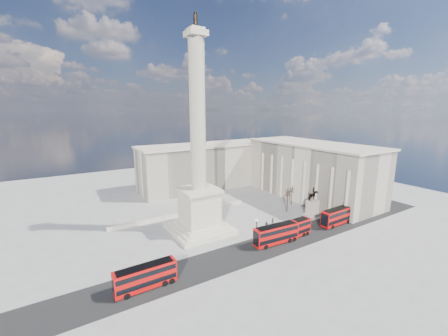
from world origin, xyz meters
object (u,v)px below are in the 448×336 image
object	(u,v)px
victorian_lamp	(256,231)
equestrian_statue	(312,205)
red_bus_a	(146,277)
red_bus_c	(292,229)
pedestrian_crossing	(266,224)
nelsons_column	(199,180)
red_bus_b	(276,234)
pedestrian_walking	(273,221)
pedestrian_standing	(322,214)
red_bus_d	(338,216)

from	to	relation	value
victorian_lamp	equestrian_statue	distance (m)	26.09
red_bus_a	victorian_lamp	bearing A→B (deg)	2.89
victorian_lamp	red_bus_a	bearing A→B (deg)	-176.17
red_bus_c	pedestrian_crossing	distance (m)	7.89
nelsons_column	pedestrian_crossing	distance (m)	20.81
nelsons_column	red_bus_b	size ratio (longest dim) A/B	4.56
victorian_lamp	equestrian_statue	world-z (taller)	equestrian_statue
red_bus_c	red_bus_a	bearing A→B (deg)	179.97
red_bus_c	pedestrian_walking	distance (m)	8.44
red_bus_c	pedestrian_walking	xyz separation A→B (m)	(1.24, 8.26, -1.23)
pedestrian_standing	equestrian_statue	bearing A→B (deg)	-72.40
red_bus_d	pedestrian_standing	xyz separation A→B (m)	(0.44, 5.32, -1.48)
red_bus_c	pedestrian_standing	world-z (taller)	red_bus_c
red_bus_a	equestrian_statue	world-z (taller)	equestrian_statue
nelsons_column	pedestrian_crossing	world-z (taller)	nelsons_column
red_bus_d	pedestrian_standing	size ratio (longest dim) A/B	6.68
nelsons_column	equestrian_statue	bearing A→B (deg)	-13.35
red_bus_a	victorian_lamp	xyz separation A→B (m)	(24.41, 1.63, 1.68)
red_bus_d	pedestrian_crossing	xyz separation A→B (m)	(-17.22, 8.10, -1.47)
victorian_lamp	red_bus_c	bearing A→B (deg)	-4.32
red_bus_a	red_bus_b	world-z (taller)	red_bus_b
red_bus_b	pedestrian_crossing	bearing A→B (deg)	68.65
red_bus_d	victorian_lamp	size ratio (longest dim) A/B	1.66
red_bus_d	pedestrian_walking	size ratio (longest dim) A/B	5.97
red_bus_a	red_bus_b	bearing A→B (deg)	0.45
red_bus_b	pedestrian_standing	size ratio (longest dim) A/B	6.72
pedestrian_crossing	red_bus_b	bearing A→B (deg)	110.28
red_bus_b	red_bus_c	bearing A→B (deg)	5.81
red_bus_a	red_bus_c	size ratio (longest dim) A/B	1.02
red_bus_c	equestrian_statue	size ratio (longest dim) A/B	1.23
red_bus_c	victorian_lamp	bearing A→B (deg)	174.19
pedestrian_walking	nelsons_column	bearing A→B (deg)	167.03
nelsons_column	red_bus_a	bearing A→B (deg)	-138.22
nelsons_column	pedestrian_standing	size ratio (longest dim) A/B	30.64
red_bus_a	pedestrian_crossing	bearing A→B (deg)	13.53
red_bus_c	victorian_lamp	distance (m)	10.20
nelsons_column	equestrian_statue	distance (m)	34.25
nelsons_column	red_bus_c	world-z (taller)	nelsons_column
pedestrian_walking	pedestrian_crossing	xyz separation A→B (m)	(-2.66, -0.62, -0.09)
red_bus_b	pedestrian_crossing	distance (m)	8.76
red_bus_c	victorian_lamp	xyz separation A→B (m)	(-10.03, 0.76, 1.72)
red_bus_d	equestrian_statue	xyz separation A→B (m)	(-0.63, 7.88, 0.57)
red_bus_b	pedestrian_crossing	size ratio (longest dim) A/B	6.66
nelsons_column	red_bus_c	size ratio (longest dim) A/B	4.92
pedestrian_crossing	red_bus_c	bearing A→B (deg)	146.13
red_bus_c	pedestrian_standing	size ratio (longest dim) A/B	6.23
equestrian_statue	nelsons_column	bearing A→B (deg)	166.65
red_bus_c	red_bus_d	size ratio (longest dim) A/B	0.93
red_bus_b	red_bus_d	distance (m)	20.92
pedestrian_crossing	nelsons_column	bearing A→B (deg)	19.87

